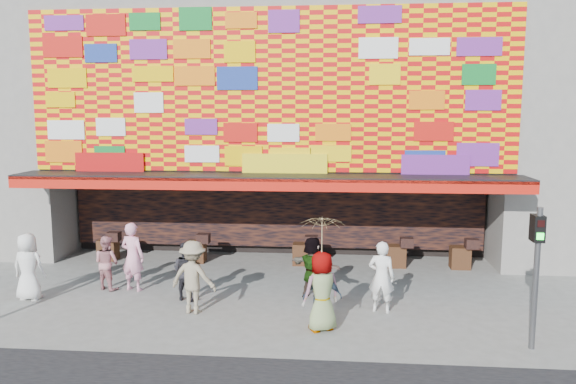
{
  "coord_description": "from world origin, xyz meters",
  "views": [
    {
      "loc": [
        2.11,
        -13.06,
        4.9
      ],
      "look_at": [
        0.77,
        2.0,
        2.75
      ],
      "focal_mm": 35.0,
      "sensor_mm": 36.0,
      "label": 1
    }
  ],
  "objects_px": {
    "ped_a": "(28,267)",
    "signal_right": "(537,262)",
    "ped_e": "(322,297)",
    "ped_g": "(322,291)",
    "ped_d": "(193,277)",
    "ped_f": "(312,268)",
    "ped_c": "(186,271)",
    "ped_h": "(381,277)",
    "ped_b": "(133,257)",
    "ped_i": "(107,263)",
    "parasol": "(322,237)"
  },
  "relations": [
    {
      "from": "ped_f",
      "to": "ped_h",
      "type": "relative_size",
      "value": 0.93
    },
    {
      "from": "ped_h",
      "to": "parasol",
      "type": "bearing_deg",
      "value": 55.92
    },
    {
      "from": "ped_d",
      "to": "ped_f",
      "type": "relative_size",
      "value": 1.09
    },
    {
      "from": "ped_a",
      "to": "ped_g",
      "type": "relative_size",
      "value": 0.98
    },
    {
      "from": "ped_a",
      "to": "parasol",
      "type": "distance_m",
      "value": 7.96
    },
    {
      "from": "ped_d",
      "to": "ped_g",
      "type": "height_order",
      "value": "ped_g"
    },
    {
      "from": "ped_a",
      "to": "ped_b",
      "type": "xyz_separation_m",
      "value": [
        2.44,
        1.01,
        0.07
      ]
    },
    {
      "from": "ped_c",
      "to": "ped_i",
      "type": "distance_m",
      "value": 2.51
    },
    {
      "from": "ped_e",
      "to": "ped_g",
      "type": "relative_size",
      "value": 0.83
    },
    {
      "from": "signal_right",
      "to": "ped_g",
      "type": "relative_size",
      "value": 1.65
    },
    {
      "from": "ped_a",
      "to": "ped_h",
      "type": "height_order",
      "value": "ped_h"
    },
    {
      "from": "parasol",
      "to": "ped_e",
      "type": "bearing_deg",
      "value": 78.76
    },
    {
      "from": "ped_c",
      "to": "ped_e",
      "type": "bearing_deg",
      "value": 174.06
    },
    {
      "from": "ped_d",
      "to": "ped_i",
      "type": "xyz_separation_m",
      "value": [
        -2.88,
        1.62,
        -0.15
      ]
    },
    {
      "from": "ped_f",
      "to": "parasol",
      "type": "distance_m",
      "value": 2.62
    },
    {
      "from": "signal_right",
      "to": "parasol",
      "type": "relative_size",
      "value": 1.6
    },
    {
      "from": "ped_b",
      "to": "ped_e",
      "type": "height_order",
      "value": "ped_b"
    },
    {
      "from": "ped_a",
      "to": "ped_e",
      "type": "bearing_deg",
      "value": 173.38
    },
    {
      "from": "signal_right",
      "to": "ped_d",
      "type": "height_order",
      "value": "signal_right"
    },
    {
      "from": "ped_c",
      "to": "ped_a",
      "type": "bearing_deg",
      "value": 25.26
    },
    {
      "from": "ped_b",
      "to": "ped_h",
      "type": "height_order",
      "value": "ped_b"
    },
    {
      "from": "ped_b",
      "to": "ped_e",
      "type": "xyz_separation_m",
      "value": [
        5.3,
        -2.38,
        -0.2
      ]
    },
    {
      "from": "ped_h",
      "to": "ped_i",
      "type": "relative_size",
      "value": 1.18
    },
    {
      "from": "signal_right",
      "to": "ped_d",
      "type": "bearing_deg",
      "value": 169.01
    },
    {
      "from": "ped_a",
      "to": "parasol",
      "type": "xyz_separation_m",
      "value": [
        7.72,
        -1.43,
        1.27
      ]
    },
    {
      "from": "ped_b",
      "to": "ped_h",
      "type": "distance_m",
      "value": 6.8
    },
    {
      "from": "ped_e",
      "to": "signal_right",
      "type": "bearing_deg",
      "value": 165.01
    },
    {
      "from": "ped_g",
      "to": "parasol",
      "type": "relative_size",
      "value": 0.97
    },
    {
      "from": "ped_a",
      "to": "ped_i",
      "type": "relative_size",
      "value": 1.18
    },
    {
      "from": "ped_f",
      "to": "ped_b",
      "type": "bearing_deg",
      "value": 30.74
    },
    {
      "from": "ped_b",
      "to": "ped_g",
      "type": "relative_size",
      "value": 1.05
    },
    {
      "from": "ped_d",
      "to": "ped_f",
      "type": "bearing_deg",
      "value": -141.87
    },
    {
      "from": "ped_a",
      "to": "parasol",
      "type": "relative_size",
      "value": 0.95
    },
    {
      "from": "signal_right",
      "to": "ped_h",
      "type": "height_order",
      "value": "signal_right"
    },
    {
      "from": "signal_right",
      "to": "ped_h",
      "type": "bearing_deg",
      "value": 146.93
    },
    {
      "from": "ped_b",
      "to": "ped_g",
      "type": "bearing_deg",
      "value": 171.16
    },
    {
      "from": "ped_f",
      "to": "ped_g",
      "type": "relative_size",
      "value": 0.91
    },
    {
      "from": "ped_d",
      "to": "ped_h",
      "type": "height_order",
      "value": "ped_d"
    },
    {
      "from": "ped_b",
      "to": "ped_a",
      "type": "bearing_deg",
      "value": 38.41
    },
    {
      "from": "ped_b",
      "to": "ped_h",
      "type": "xyz_separation_m",
      "value": [
        6.71,
        -1.11,
        -0.07
      ]
    },
    {
      "from": "ped_i",
      "to": "parasol",
      "type": "xyz_separation_m",
      "value": [
        6.05,
        -2.48,
        1.4
      ]
    },
    {
      "from": "ped_b",
      "to": "ped_i",
      "type": "distance_m",
      "value": 0.79
    },
    {
      "from": "ped_c",
      "to": "ped_d",
      "type": "height_order",
      "value": "ped_d"
    },
    {
      "from": "ped_a",
      "to": "ped_g",
      "type": "distance_m",
      "value": 7.86
    },
    {
      "from": "signal_right",
      "to": "ped_b",
      "type": "height_order",
      "value": "signal_right"
    },
    {
      "from": "ped_f",
      "to": "ped_h",
      "type": "xyz_separation_m",
      "value": [
        1.74,
        -0.9,
        0.06
      ]
    },
    {
      "from": "ped_c",
      "to": "ped_e",
      "type": "relative_size",
      "value": 1.02
    },
    {
      "from": "ped_h",
      "to": "ped_a",
      "type": "bearing_deg",
      "value": 12.28
    },
    {
      "from": "signal_right",
      "to": "ped_h",
      "type": "relative_size",
      "value": 1.68
    },
    {
      "from": "ped_a",
      "to": "signal_right",
      "type": "bearing_deg",
      "value": 173.86
    }
  ]
}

